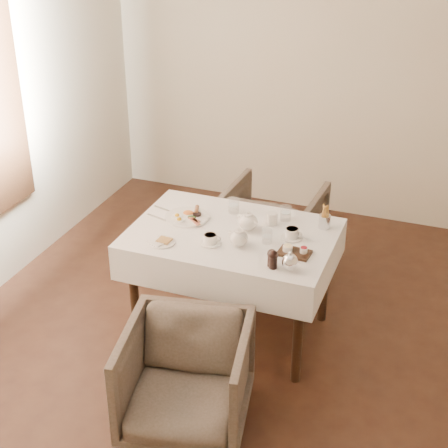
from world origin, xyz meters
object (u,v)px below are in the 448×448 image
armchair_near (186,379)px  armchair_far (272,227)px  breakfast_plate (188,216)px  table (232,248)px  teapot_centre (248,221)px

armchair_near → armchair_far: (-0.07, 1.82, 0.01)m
breakfast_plate → armchair_far: bearing=75.4°
armchair_near → table: bearing=83.2°
armchair_near → teapot_centre: teapot_centre is taller
breakfast_plate → teapot_centre: size_ratio=1.74×
armchair_near → armchair_far: bearing=81.4°
armchair_near → teapot_centre: bearing=78.0°
table → teapot_centre: size_ratio=7.68×
breakfast_plate → teapot_centre: (0.42, -0.02, 0.06)m
breakfast_plate → teapot_centre: 0.43m
armchair_far → teapot_centre: (0.09, -0.86, 0.49)m
armchair_far → breakfast_plate: 1.00m
table → armchair_near: size_ratio=1.85×
armchair_near → breakfast_plate: 1.16m
armchair_far → breakfast_plate: (-0.34, -0.83, 0.44)m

